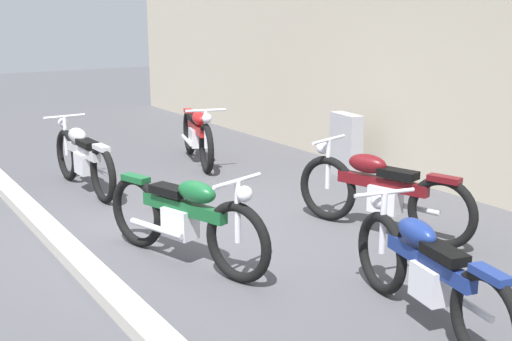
{
  "coord_description": "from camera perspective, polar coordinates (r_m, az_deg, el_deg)",
  "views": [
    {
      "loc": [
        5.94,
        -2.94,
        2.32
      ],
      "look_at": [
        -0.02,
        0.92,
        0.55
      ],
      "focal_mm": 44.87,
      "sensor_mm": 36.0,
      "label": 1
    }
  ],
  "objects": [
    {
      "name": "stone_marker",
      "position": [
        9.26,
        7.99,
        2.25
      ],
      "size": [
        0.57,
        0.26,
        0.91
      ],
      "primitive_type": "cube",
      "rotation": [
        0.0,
        0.0,
        -0.11
      ],
      "color": "#9E9EA3",
      "rests_on": "ground_plane"
    },
    {
      "name": "motorcycle_maroon",
      "position": [
        6.92,
        10.99,
        -1.86
      ],
      "size": [
        2.07,
        0.82,
        0.95
      ],
      "rotation": [
        0.0,
        0.0,
        3.42
      ],
      "color": "black",
      "rests_on": "ground_plane"
    },
    {
      "name": "motorcycle_blue",
      "position": [
        5.0,
        14.99,
        -8.71
      ],
      "size": [
        1.96,
        0.67,
        0.89
      ],
      "rotation": [
        0.0,
        0.0,
        2.93
      ],
      "color": "black",
      "rests_on": "ground_plane"
    },
    {
      "name": "motorcycle_red",
      "position": [
        10.02,
        -5.26,
        3.23
      ],
      "size": [
        2.05,
        0.84,
        0.95
      ],
      "rotation": [
        0.0,
        0.0,
        -0.29
      ],
      "color": "black",
      "rests_on": "ground_plane"
    },
    {
      "name": "helmet",
      "position": [
        7.75,
        -8.03,
        -2.45
      ],
      "size": [
        0.29,
        0.29,
        0.29
      ],
      "primitive_type": "sphere",
      "color": "maroon",
      "rests_on": "ground_plane"
    },
    {
      "name": "curb_strip",
      "position": [
        6.56,
        -16.45,
        -6.74
      ],
      "size": [
        18.0,
        0.24,
        0.12
      ],
      "primitive_type": "cube",
      "color": "#B7B2A8",
      "rests_on": "ground_plane"
    },
    {
      "name": "building_wall",
      "position": [
        8.94,
        15.55,
        9.95
      ],
      "size": [
        18.0,
        0.3,
        3.53
      ],
      "primitive_type": "cube",
      "color": "#B2A893",
      "rests_on": "ground_plane"
    },
    {
      "name": "motorcycle_silver",
      "position": [
        8.74,
        -15.16,
        1.12
      ],
      "size": [
        2.06,
        0.58,
        0.92
      ],
      "rotation": [
        0.0,
        0.0,
        3.17
      ],
      "color": "black",
      "rests_on": "ground_plane"
    },
    {
      "name": "motorcycle_green",
      "position": [
        6.01,
        -6.36,
        -4.19
      ],
      "size": [
        2.03,
        0.83,
        0.94
      ],
      "rotation": [
        0.0,
        0.0,
        0.29
      ],
      "color": "black",
      "rests_on": "ground_plane"
    },
    {
      "name": "ground_plane",
      "position": [
        7.02,
        -6.3,
        -5.38
      ],
      "size": [
        40.0,
        40.0,
        0.0
      ],
      "primitive_type": "plane",
      "color": "#47474C"
    }
  ]
}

